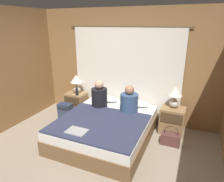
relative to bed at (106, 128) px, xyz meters
The scene contains 17 objects.
ground_plane 0.87m from the bed, 90.00° to the right, with size 16.00×16.00×0.00m, color gray.
wall_back 1.50m from the bed, 90.00° to the left, with size 4.30×0.06×2.50m.
curtain_panel 1.32m from the bed, 90.00° to the left, with size 2.72×0.02×2.12m.
bed is the anchor object (origin of this frame).
nightstand_left 1.37m from the bed, 147.47° to the left, with size 0.48×0.39×0.55m.
nightstand_right 1.37m from the bed, 32.53° to the left, with size 0.48×0.39×0.55m.
lamp_left 1.52m from the bed, 145.63° to the left, with size 0.29×0.29×0.45m.
lamp_right 1.52m from the bed, 34.37° to the left, with size 0.29×0.29×0.45m.
pillow_left 0.91m from the bed, 114.78° to the left, with size 0.58×0.30×0.12m.
pillow_right 0.91m from the bed, 65.22° to the left, with size 0.58×0.30×0.12m.
blanket_on_bed 0.36m from the bed, 90.00° to the right, with size 1.59×1.35×0.03m.
person_left_in_bed 0.73m from the bed, 129.32° to the left, with size 0.34×0.34×0.60m.
person_right_in_bed 0.70m from the bed, 54.05° to the left, with size 0.36×0.36×0.57m.
beer_bottle_on_left_stand 1.29m from the bed, 149.17° to the left, with size 0.06×0.06×0.22m.
laptop_on_bed 0.79m from the bed, 105.63° to the right, with size 0.34×0.25×0.02m.
backpack_on_floor 1.24m from the bed, 164.68° to the left, with size 0.32×0.21×0.42m.
handbag_on_floor 1.24m from the bed, 13.08° to the left, with size 0.35×0.19×0.39m.
Camera 1 is at (1.48, -2.30, 2.18)m, focal length 32.00 mm.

